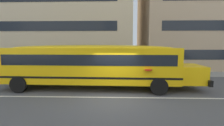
{
  "coord_description": "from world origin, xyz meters",
  "views": [
    {
      "loc": [
        0.12,
        -8.69,
        2.94
      ],
      "look_at": [
        -0.19,
        0.97,
        1.87
      ],
      "focal_mm": 25.29,
      "sensor_mm": 36.0,
      "label": 1
    }
  ],
  "objects": [
    {
      "name": "ground_plane",
      "position": [
        0.0,
        0.0,
        0.0
      ],
      "size": [
        400.0,
        400.0,
        0.0
      ],
      "primitive_type": "plane",
      "color": "#4C4C4F"
    },
    {
      "name": "sidewalk_far",
      "position": [
        0.0,
        7.69,
        0.01
      ],
      "size": [
        120.0,
        3.0,
        0.01
      ],
      "primitive_type": "cube",
      "color": "gray",
      "rests_on": "ground_plane"
    },
    {
      "name": "apartment_block_far_left",
      "position": [
        -9.02,
        15.7,
        8.25
      ],
      "size": [
        21.77,
        13.08,
        16.5
      ],
      "color": "#C6B28E",
      "rests_on": "ground_plane"
    },
    {
      "name": "school_bus",
      "position": [
        -1.42,
        1.93,
        1.77
      ],
      "size": [
        13.37,
        3.35,
        2.98
      ],
      "rotation": [
        0.0,
        0.0,
        -0.02
      ],
      "color": "yellow",
      "rests_on": "ground_plane"
    },
    {
      "name": "lane_centreline",
      "position": [
        0.0,
        0.0,
        0.0
      ],
      "size": [
        110.0,
        0.16,
        0.01
      ],
      "primitive_type": "cube",
      "color": "silver",
      "rests_on": "ground_plane"
    }
  ]
}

